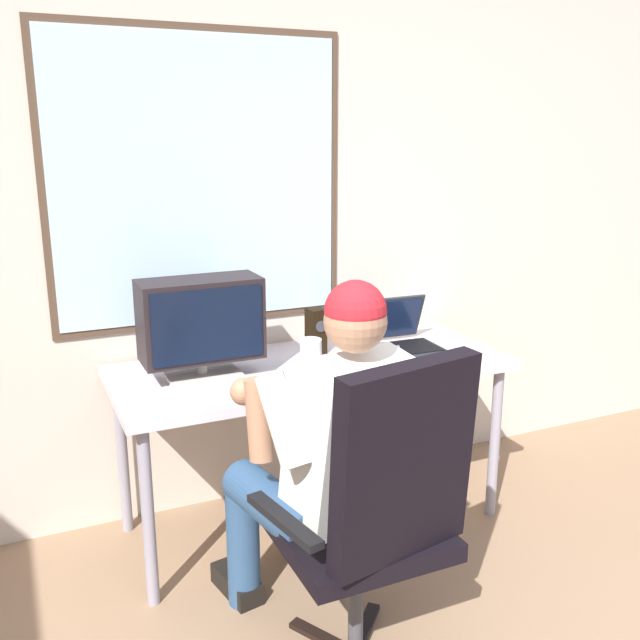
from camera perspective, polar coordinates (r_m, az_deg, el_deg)
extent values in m
cube|color=beige|center=(3.15, -7.21, 7.77)|extent=(5.84, 0.06, 2.60)
cube|color=#4C3828|center=(3.06, -9.69, 10.96)|extent=(1.27, 0.01, 1.24)
cube|color=silver|center=(3.05, -9.67, 10.95)|extent=(1.21, 0.02, 1.18)
cylinder|color=gray|center=(2.69, -13.68, -15.20)|extent=(0.05, 0.05, 0.70)
cylinder|color=gray|center=(3.28, 13.88, -9.55)|extent=(0.05, 0.05, 0.70)
cylinder|color=gray|center=(3.18, -15.63, -10.47)|extent=(0.05, 0.05, 0.70)
cylinder|color=gray|center=(3.68, 8.61, -6.46)|extent=(0.05, 0.05, 0.70)
cube|color=silver|center=(2.98, -0.64, -3.87)|extent=(1.65, 0.68, 0.04)
cube|color=black|center=(2.69, 3.59, -23.57)|extent=(0.21, 0.22, 0.02)
cube|color=black|center=(2.65, 0.19, -24.22)|extent=(0.16, 0.25, 0.02)
cylinder|color=#3F3F44|center=(2.46, 2.81, -21.29)|extent=(0.05, 0.05, 0.43)
cube|color=black|center=(2.33, 2.89, -16.64)|extent=(0.49, 0.49, 0.06)
cube|color=black|center=(2.03, 6.83, -11.35)|extent=(0.48, 0.19, 0.59)
cube|color=black|center=(2.42, 8.02, -11.97)|extent=(0.11, 0.35, 0.02)
cube|color=black|center=(2.13, -2.94, -15.81)|extent=(0.11, 0.35, 0.02)
cylinder|color=navy|center=(2.57, 2.45, -12.61)|extent=(0.23, 0.45, 0.15)
cylinder|color=navy|center=(2.84, -0.35, -15.43)|extent=(0.12, 0.12, 0.50)
cube|color=black|center=(2.99, -1.04, -18.40)|extent=(0.14, 0.25, 0.08)
cylinder|color=navy|center=(2.41, -3.81, -14.62)|extent=(0.23, 0.45, 0.15)
cylinder|color=navy|center=(2.70, -6.21, -17.32)|extent=(0.12, 0.12, 0.50)
cube|color=black|center=(2.86, -6.71, -20.31)|extent=(0.14, 0.25, 0.08)
cube|color=silver|center=(2.21, 2.63, -9.83)|extent=(0.43, 0.37, 0.55)
sphere|color=#A97657|center=(2.08, 2.75, -0.11)|extent=(0.19, 0.19, 0.19)
sphere|color=#B51D25|center=(2.07, 2.76, 0.69)|extent=(0.19, 0.19, 0.19)
cylinder|color=silver|center=(2.34, 6.21, -5.62)|extent=(0.13, 0.21, 0.29)
cylinder|color=#A97657|center=(2.45, 4.73, -8.05)|extent=(0.09, 0.09, 0.26)
sphere|color=#A97657|center=(2.49, 4.14, -8.32)|extent=(0.09, 0.09, 0.09)
cylinder|color=silver|center=(2.09, -3.01, -8.08)|extent=(0.13, 0.24, 0.28)
cylinder|color=#A97657|center=(2.22, -4.95, -8.01)|extent=(0.09, 0.11, 0.27)
sphere|color=#A97657|center=(2.27, -6.15, -5.75)|extent=(0.09, 0.09, 0.09)
cube|color=beige|center=(2.85, -9.40, -4.37)|extent=(0.29, 0.23, 0.02)
cylinder|color=beige|center=(2.84, -9.44, -3.63)|extent=(0.04, 0.04, 0.06)
cube|color=black|center=(2.78, -9.60, 0.08)|extent=(0.47, 0.21, 0.32)
cube|color=black|center=(2.69, -9.00, -0.45)|extent=(0.43, 0.01, 0.28)
cube|color=#1E2428|center=(3.15, 6.62, -2.42)|extent=(0.36, 0.24, 0.02)
cube|color=black|center=(3.15, 6.62, -2.24)|extent=(0.33, 0.21, 0.00)
cube|color=#1E2428|center=(3.25, 5.42, 0.16)|extent=(0.35, 0.10, 0.21)
cube|color=#0F1933|center=(3.24, 5.48, 0.07)|extent=(0.33, 0.08, 0.18)
cylinder|color=silver|center=(2.80, -0.75, -4.66)|extent=(0.06, 0.06, 0.00)
cylinder|color=silver|center=(2.79, -0.75, -3.89)|extent=(0.01, 0.01, 0.08)
cylinder|color=silver|center=(2.76, -0.76, -2.36)|extent=(0.09, 0.09, 0.08)
cylinder|color=#57051E|center=(2.77, -0.76, -2.88)|extent=(0.08, 0.08, 0.03)
cube|color=black|center=(3.09, -0.33, -0.88)|extent=(0.08, 0.09, 0.20)
cylinder|color=#333338|center=(3.05, 0.07, -0.52)|extent=(0.05, 0.01, 0.05)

